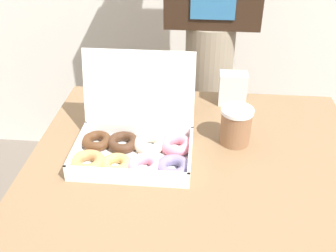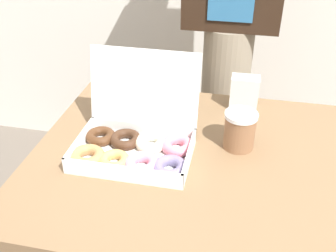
{
  "view_description": "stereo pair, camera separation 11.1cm",
  "coord_description": "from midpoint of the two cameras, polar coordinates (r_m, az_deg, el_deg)",
  "views": [
    {
      "loc": [
        -0.0,
        -0.95,
        1.47
      ],
      "look_at": [
        -0.08,
        -0.02,
        0.86
      ],
      "focal_mm": 42.0,
      "sensor_mm": 36.0,
      "label": 1
    },
    {
      "loc": [
        0.11,
        -0.93,
        1.47
      ],
      "look_at": [
        -0.08,
        -0.02,
        0.86
      ],
      "focal_mm": 42.0,
      "sensor_mm": 36.0,
      "label": 2
    }
  ],
  "objects": [
    {
      "name": "coffee_cup",
      "position": [
        1.21,
        12.97,
        -0.67
      ],
      "size": [
        0.1,
        0.1,
        0.12
      ],
      "color": "#8C6042",
      "rests_on": "table"
    },
    {
      "name": "person_customer",
      "position": [
        1.64,
        11.05,
        14.42
      ],
      "size": [
        0.37,
        0.21,
        1.76
      ],
      "color": "gray",
      "rests_on": "ground_plane"
    },
    {
      "name": "donut_box",
      "position": [
        1.16,
        -2.03,
        -2.6
      ],
      "size": [
        0.38,
        0.29,
        0.28
      ],
      "color": "white",
      "rests_on": "table"
    },
    {
      "name": "table",
      "position": [
        1.44,
        5.89,
        -16.62
      ],
      "size": [
        1.0,
        0.82,
        0.75
      ],
      "color": "brown",
      "rests_on": "ground_plane"
    },
    {
      "name": "napkin_holder",
      "position": [
        1.43,
        13.23,
        4.71
      ],
      "size": [
        0.1,
        0.06,
        0.12
      ],
      "color": "silver",
      "rests_on": "table"
    }
  ]
}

